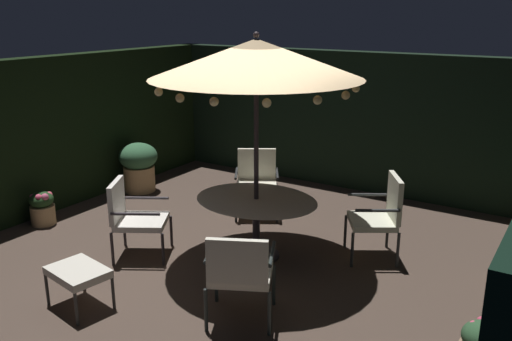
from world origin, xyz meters
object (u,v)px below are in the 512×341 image
ottoman_footrest (78,273)px  patio_chair_southeast (257,178)px  potted_plant_left_far (42,207)px  potted_plant_right_far (139,165)px  patio_chair_northeast (240,270)px  patio_chair_east (381,212)px  patio_umbrella (256,59)px  patio_chair_north (133,214)px  patio_dining_table (256,210)px

ottoman_footrest → patio_chair_southeast: bearing=88.4°
potted_plant_left_far → potted_plant_right_far: size_ratio=0.59×
patio_chair_northeast → patio_chair_east: (0.62, 2.11, 0.02)m
patio_umbrella → patio_chair_north: bearing=-149.1°
patio_umbrella → patio_chair_northeast: size_ratio=2.84×
patio_umbrella → patio_chair_southeast: 2.37m
patio_chair_north → patio_chair_southeast: bearing=76.4°
patio_umbrella → potted_plant_left_far: bearing=-166.7°
patio_umbrella → patio_chair_northeast: patio_umbrella is taller
patio_chair_east → patio_umbrella: bearing=-148.4°
patio_umbrella → potted_plant_right_far: size_ratio=3.29×
potted_plant_right_far → patio_chair_north: bearing=-47.5°
patio_dining_table → potted_plant_right_far: (-2.97, 1.08, -0.16)m
ottoman_footrest → potted_plant_right_far: 3.68m
patio_chair_northeast → ottoman_footrest: patio_chair_northeast is taller
patio_dining_table → potted_plant_right_far: size_ratio=1.86×
patio_chair_northeast → ottoman_footrest: bearing=-158.0°
patio_chair_north → patio_chair_east: size_ratio=0.92×
patio_umbrella → potted_plant_left_far: (-3.08, -0.73, -2.12)m
patio_chair_northeast → patio_chair_southeast: 2.97m
patio_dining_table → patio_chair_southeast: patio_chair_southeast is taller
patio_chair_southeast → potted_plant_right_far: (-2.18, -0.18, -0.09)m
patio_chair_north → patio_chair_east: bearing=31.2°
patio_chair_northeast → patio_chair_east: size_ratio=0.92×
patio_chair_east → potted_plant_left_far: patio_chair_east is taller
patio_chair_north → potted_plant_right_far: bearing=132.5°
patio_chair_north → ottoman_footrest: (0.40, -1.18, -0.16)m
patio_chair_east → patio_chair_north: bearing=-148.8°
patio_chair_east → ottoman_footrest: size_ratio=1.55×
potted_plant_right_far → potted_plant_left_far: bearing=-93.3°
patio_chair_north → ottoman_footrest: patio_chair_north is taller
patio_umbrella → patio_chair_southeast: patio_umbrella is taller
patio_dining_table → potted_plant_right_far: potted_plant_right_far is taller
ottoman_footrest → potted_plant_right_far: (-2.10, 3.03, 0.07)m
patio_chair_northeast → patio_chair_southeast: patio_chair_northeast is taller
potted_plant_left_far → potted_plant_right_far: potted_plant_right_far is taller
ottoman_footrest → potted_plant_left_far: size_ratio=1.38×
patio_chair_north → potted_plant_left_far: (-1.80, 0.04, -0.28)m
patio_dining_table → patio_chair_north: (-1.28, -0.77, -0.07)m
patio_chair_north → patio_chair_east: 2.99m
ottoman_footrest → patio_chair_east: bearing=51.8°
patio_chair_northeast → ottoman_footrest: size_ratio=1.42×
patio_chair_southeast → ottoman_footrest: size_ratio=1.41×
ottoman_footrest → potted_plant_left_far: 2.52m
patio_umbrella → patio_chair_north: (-1.28, -0.77, -1.84)m
patio_chair_east → patio_chair_southeast: (-2.06, 0.48, -0.05)m
patio_umbrella → patio_chair_east: 2.33m
patio_chair_northeast → patio_chair_east: 2.20m
patio_dining_table → patio_chair_southeast: 1.49m
patio_chair_north → ottoman_footrest: bearing=-71.1°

